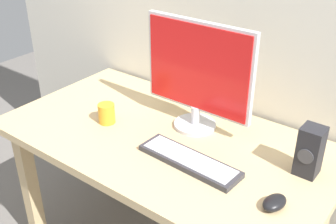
# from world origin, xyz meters

# --- Properties ---
(desk) EXTENTS (1.40, 0.76, 0.74)m
(desk) POSITION_xyz_m (0.00, 0.00, 0.64)
(desk) COLOR tan
(desk) RESTS_ON ground_plane
(monitor) EXTENTS (0.49, 0.18, 0.46)m
(monitor) POSITION_xyz_m (0.05, 0.15, 0.99)
(monitor) COLOR silver
(monitor) RESTS_ON desk
(keyboard_primary) EXTENTS (0.42, 0.14, 0.02)m
(keyboard_primary) POSITION_xyz_m (0.19, -0.10, 0.75)
(keyboard_primary) COLOR #333338
(keyboard_primary) RESTS_ON desk
(mouse) EXTENTS (0.08, 0.11, 0.04)m
(mouse) POSITION_xyz_m (0.55, -0.13, 0.76)
(mouse) COLOR black
(mouse) RESTS_ON desk
(speaker_right) EXTENTS (0.08, 0.09, 0.19)m
(speaker_right) POSITION_xyz_m (0.56, 0.11, 0.84)
(speaker_right) COLOR #232328
(speaker_right) RESTS_ON desk
(coffee_mug) EXTENTS (0.07, 0.07, 0.09)m
(coffee_mug) POSITION_xyz_m (-0.27, -0.06, 0.79)
(coffee_mug) COLOR orange
(coffee_mug) RESTS_ON desk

